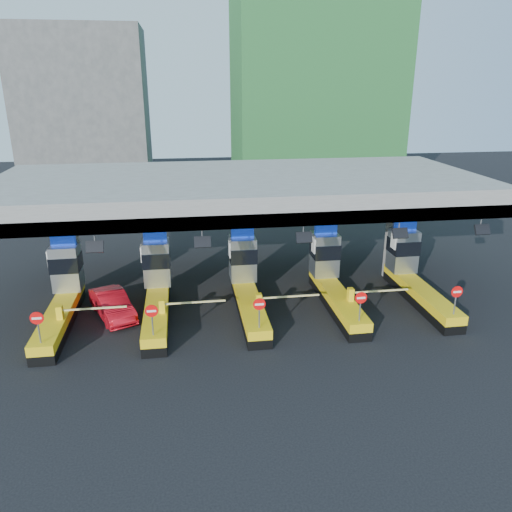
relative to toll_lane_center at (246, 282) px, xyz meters
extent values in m
plane|color=black|center=(0.00, -0.28, -1.40)|extent=(120.00, 120.00, 0.00)
cube|color=slate|center=(0.00, 2.72, 4.85)|extent=(28.00, 12.00, 1.50)
cube|color=#4C4C49|center=(0.00, -2.98, 4.45)|extent=(28.00, 0.60, 0.70)
cube|color=slate|center=(-10.00, 2.72, 1.35)|extent=(1.00, 1.00, 5.50)
cube|color=slate|center=(0.00, 2.72, 1.35)|extent=(1.00, 1.00, 5.50)
cube|color=slate|center=(10.00, 2.72, 1.35)|extent=(1.00, 1.00, 5.50)
cylinder|color=slate|center=(-7.50, -2.98, 3.85)|extent=(0.06, 0.06, 0.50)
cube|color=black|center=(-7.50, -3.18, 3.50)|extent=(0.80, 0.38, 0.54)
cylinder|color=slate|center=(-2.50, -2.98, 3.85)|extent=(0.06, 0.06, 0.50)
cube|color=black|center=(-2.50, -3.18, 3.50)|extent=(0.80, 0.38, 0.54)
cylinder|color=slate|center=(2.50, -2.98, 3.85)|extent=(0.06, 0.06, 0.50)
cube|color=black|center=(2.50, -3.18, 3.50)|extent=(0.80, 0.38, 0.54)
cylinder|color=slate|center=(7.50, -2.98, 3.85)|extent=(0.06, 0.06, 0.50)
cube|color=black|center=(7.50, -3.18, 3.50)|extent=(0.80, 0.38, 0.54)
cylinder|color=slate|center=(12.00, -2.98, 3.85)|extent=(0.06, 0.06, 0.50)
cube|color=black|center=(12.00, -3.18, 3.50)|extent=(0.80, 0.38, 0.54)
cube|color=black|center=(-10.00, -1.28, -1.15)|extent=(1.20, 8.00, 0.50)
cube|color=#E5B70C|center=(-10.00, -1.28, -0.65)|extent=(1.20, 8.00, 0.50)
cube|color=#9EA3A8|center=(-10.00, 1.52, 0.90)|extent=(1.50, 1.50, 2.60)
cube|color=black|center=(-10.00, 1.50, 1.20)|extent=(1.56, 1.56, 0.90)
cube|color=#0C2DBF|center=(-10.00, 1.52, 2.48)|extent=(1.30, 0.35, 0.55)
cube|color=white|center=(-10.80, 1.22, 1.60)|extent=(0.06, 0.70, 0.90)
cylinder|color=slate|center=(-10.00, -4.88, 0.25)|extent=(0.07, 0.07, 1.30)
cylinder|color=red|center=(-10.00, -4.91, 0.85)|extent=(0.60, 0.04, 0.60)
cube|color=white|center=(-10.00, -4.93, 0.85)|extent=(0.42, 0.02, 0.10)
cube|color=#E5B70C|center=(-9.65, -2.48, -0.05)|extent=(0.30, 0.35, 0.70)
cube|color=white|center=(-8.00, -2.48, 0.05)|extent=(3.20, 0.08, 0.08)
cube|color=black|center=(-5.00, -1.28, -1.15)|extent=(1.20, 8.00, 0.50)
cube|color=#E5B70C|center=(-5.00, -1.28, -0.65)|extent=(1.20, 8.00, 0.50)
cube|color=#9EA3A8|center=(-5.00, 1.52, 0.90)|extent=(1.50, 1.50, 2.60)
cube|color=black|center=(-5.00, 1.50, 1.20)|extent=(1.56, 1.56, 0.90)
cube|color=#0C2DBF|center=(-5.00, 1.52, 2.48)|extent=(1.30, 0.35, 0.55)
cube|color=white|center=(-5.80, 1.22, 1.60)|extent=(0.06, 0.70, 0.90)
cylinder|color=slate|center=(-5.00, -4.88, 0.25)|extent=(0.07, 0.07, 1.30)
cylinder|color=red|center=(-5.00, -4.91, 0.85)|extent=(0.60, 0.04, 0.60)
cube|color=white|center=(-5.00, -4.93, 0.85)|extent=(0.42, 0.02, 0.10)
cube|color=#E5B70C|center=(-4.65, -2.48, -0.05)|extent=(0.30, 0.35, 0.70)
cube|color=white|center=(-3.00, -2.48, 0.05)|extent=(3.20, 0.08, 0.08)
cube|color=black|center=(0.00, -1.28, -1.15)|extent=(1.20, 8.00, 0.50)
cube|color=#E5B70C|center=(0.00, -1.28, -0.65)|extent=(1.20, 8.00, 0.50)
cube|color=#9EA3A8|center=(0.00, 1.52, 0.90)|extent=(1.50, 1.50, 2.60)
cube|color=black|center=(0.00, 1.50, 1.20)|extent=(1.56, 1.56, 0.90)
cube|color=#0C2DBF|center=(0.00, 1.52, 2.48)|extent=(1.30, 0.35, 0.55)
cube|color=white|center=(-0.80, 1.22, 1.60)|extent=(0.06, 0.70, 0.90)
cylinder|color=slate|center=(0.00, -4.88, 0.25)|extent=(0.07, 0.07, 1.30)
cylinder|color=red|center=(0.00, -4.91, 0.85)|extent=(0.60, 0.04, 0.60)
cube|color=white|center=(0.00, -4.93, 0.85)|extent=(0.42, 0.02, 0.10)
cube|color=#E5B70C|center=(0.35, -2.48, -0.05)|extent=(0.30, 0.35, 0.70)
cube|color=white|center=(2.00, -2.48, 0.05)|extent=(3.20, 0.08, 0.08)
cube|color=black|center=(5.00, -1.28, -1.15)|extent=(1.20, 8.00, 0.50)
cube|color=#E5B70C|center=(5.00, -1.28, -0.65)|extent=(1.20, 8.00, 0.50)
cube|color=#9EA3A8|center=(5.00, 1.52, 0.90)|extent=(1.50, 1.50, 2.60)
cube|color=black|center=(5.00, 1.50, 1.20)|extent=(1.56, 1.56, 0.90)
cube|color=#0C2DBF|center=(5.00, 1.52, 2.48)|extent=(1.30, 0.35, 0.55)
cube|color=white|center=(4.20, 1.22, 1.60)|extent=(0.06, 0.70, 0.90)
cylinder|color=slate|center=(5.00, -4.88, 0.25)|extent=(0.07, 0.07, 1.30)
cylinder|color=red|center=(5.00, -4.91, 0.85)|extent=(0.60, 0.04, 0.60)
cube|color=white|center=(5.00, -4.93, 0.85)|extent=(0.42, 0.02, 0.10)
cube|color=#E5B70C|center=(5.35, -2.48, -0.05)|extent=(0.30, 0.35, 0.70)
cube|color=white|center=(7.00, -2.48, 0.05)|extent=(3.20, 0.08, 0.08)
cube|color=black|center=(10.00, -1.28, -1.15)|extent=(1.20, 8.00, 0.50)
cube|color=#E5B70C|center=(10.00, -1.28, -0.65)|extent=(1.20, 8.00, 0.50)
cube|color=#9EA3A8|center=(10.00, 1.52, 0.90)|extent=(1.50, 1.50, 2.60)
cube|color=black|center=(10.00, 1.50, 1.20)|extent=(1.56, 1.56, 0.90)
cube|color=#0C2DBF|center=(10.00, 1.52, 2.48)|extent=(1.30, 0.35, 0.55)
cube|color=white|center=(9.20, 1.22, 1.60)|extent=(0.06, 0.70, 0.90)
cylinder|color=slate|center=(10.00, -4.88, 0.25)|extent=(0.07, 0.07, 1.30)
cylinder|color=red|center=(10.00, -4.91, 0.85)|extent=(0.60, 0.04, 0.60)
cube|color=white|center=(10.00, -4.93, 0.85)|extent=(0.42, 0.02, 0.10)
cube|color=#E5B70C|center=(10.35, -2.48, -0.05)|extent=(0.30, 0.35, 0.70)
cube|color=white|center=(12.00, -2.48, 0.05)|extent=(3.20, 0.08, 0.08)
cube|color=#1E5926|center=(12.00, 31.72, 12.60)|extent=(18.00, 12.00, 28.00)
cube|color=#4C4C49|center=(-14.00, 35.72, 7.60)|extent=(14.00, 10.00, 18.00)
imported|color=red|center=(-7.40, -0.50, -0.69)|extent=(3.07, 4.55, 1.42)
camera|label=1|loc=(-3.32, -26.08, 10.75)|focal=35.00mm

